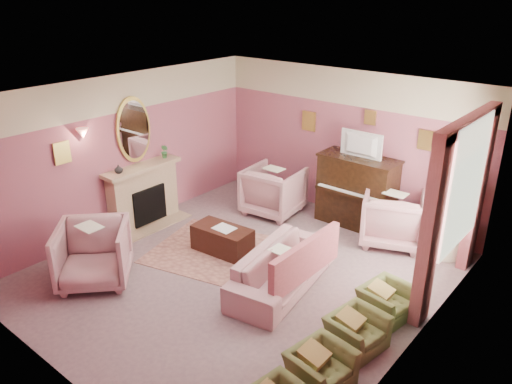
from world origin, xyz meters
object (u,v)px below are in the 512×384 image
Objects in this scene: olive_chair_c at (357,327)px; olive_chair_d at (387,297)px; piano at (357,192)px; olive_chair_b at (321,363)px; television at (359,143)px; floral_armchair_left at (274,188)px; floral_armchair_right at (393,215)px; floral_armchair_front at (93,251)px; side_table at (447,236)px; sofa at (283,261)px; coffee_table at (222,240)px.

olive_chair_c and olive_chair_d have the same top height.
piano is 2.03× the size of olive_chair_b.
floral_armchair_left is (-1.48, -0.54, -1.08)m from television.
olive_chair_b is 1.64m from olive_chair_d.
floral_armchair_front is at bearing -125.81° from floral_armchair_right.
side_table is at bearing -2.47° from piano.
floral_armchair_right is 1.51× the size of olive_chair_d.
floral_armchair_front reaches higher than olive_chair_b.
floral_armchair_left is at bearing 152.76° from olive_chair_d.
olive_chair_d is at bearing -27.24° from floral_armchair_left.
sofa is 2.40m from floral_armchair_right.
floral_armchair_left is at bearing 81.38° from floral_armchair_front.
floral_armchair_left and floral_armchair_front have the same top height.
sofa is 1.61m from olive_chair_c.
side_table is (3.80, 4.19, -0.17)m from floral_armchair_front.
coffee_table is 2.96m from floral_armchair_right.
side_table is at bearing 89.75° from olive_chair_b.
side_table is (1.76, -0.08, -0.30)m from piano.
floral_armchair_left is (-1.48, -0.59, -0.13)m from piano.
piano reaches higher than floral_armchair_front.
television is 1.14× the size of side_table.
olive_chair_d is at bearing -51.63° from television.
olive_chair_c is 1.00× the size of olive_chair_d.
floral_armchair_front reaches higher than olive_chair_d.
olive_chair_c is (3.78, 1.20, -0.22)m from floral_armchair_front.
floral_armchair_left is 1.51× the size of olive_chair_c.
piano reaches higher than floral_armchair_left.
television is 1.16× the size of olive_chair_d.
television is at bearing 19.93° from floral_armchair_left.
side_table is (1.54, 2.49, -0.08)m from sofa.
sofa is at bearing -7.91° from coffee_table.
television is 0.38× the size of sofa.
olive_chair_d is 0.99× the size of side_table.
piano reaches higher than sofa.
piano is 2.86m from olive_chair_d.
side_table is at bearing 58.29° from sofa.
piano reaches higher than olive_chair_c.
coffee_table is (-1.19, -2.37, -0.43)m from piano.
olive_chair_d is (1.74, -2.25, -0.35)m from piano.
coffee_table is at bearing -177.68° from olive_chair_d.
floral_armchair_front is at bearing -132.17° from side_table.
sofa is at bearing 138.91° from olive_chair_b.
side_table is (1.76, -0.03, -1.25)m from television.
side_table is (2.95, 2.29, 0.12)m from coffee_table.
olive_chair_b is (1.74, -3.89, -0.35)m from piano.
floral_armchair_right is 1.00× the size of floral_armchair_front.
sofa reaches higher than coffee_table.
floral_armchair_right is 4.95m from floral_armchair_front.
coffee_table is 0.96× the size of floral_armchair_right.
floral_armchair_left is at bearing 134.33° from olive_chair_b.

